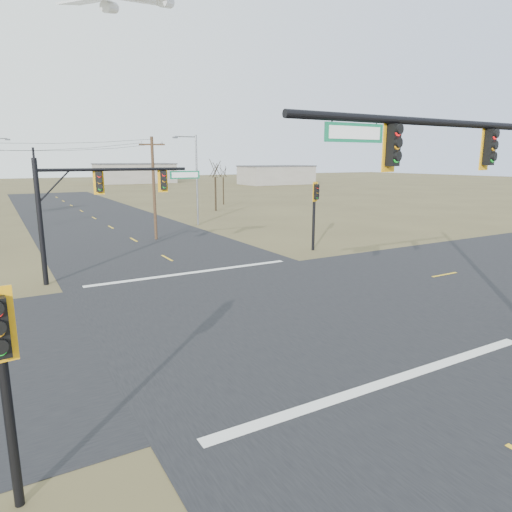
{
  "coord_description": "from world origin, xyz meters",
  "views": [
    {
      "loc": [
        -9.52,
        -16.12,
        6.35
      ],
      "look_at": [
        0.37,
        1.0,
        2.14
      ],
      "focal_mm": 32.0,
      "sensor_mm": 36.0,
      "label": 1
    }
  ],
  "objects_px": {
    "bare_tree_c": "(215,168)",
    "pedestal_signal_ne": "(315,202)",
    "utility_pole_near": "(154,187)",
    "streetlight_a": "(195,175)",
    "mast_arm_far": "(103,192)",
    "mast_arm_near": "(495,180)",
    "bare_tree_d": "(223,171)",
    "pedestal_signal_sw": "(1,351)"
  },
  "relations": [
    {
      "from": "pedestal_signal_sw",
      "to": "bare_tree_c",
      "type": "distance_m",
      "value": 50.09
    },
    {
      "from": "pedestal_signal_sw",
      "to": "streetlight_a",
      "type": "distance_m",
      "value": 37.47
    },
    {
      "from": "mast_arm_near",
      "to": "utility_pole_near",
      "type": "xyz_separation_m",
      "value": [
        -2.33,
        26.84,
        -1.48
      ]
    },
    {
      "from": "bare_tree_c",
      "to": "utility_pole_near",
      "type": "bearing_deg",
      "value": -128.16
    },
    {
      "from": "utility_pole_near",
      "to": "bare_tree_c",
      "type": "relative_size",
      "value": 1.2
    },
    {
      "from": "mast_arm_near",
      "to": "bare_tree_d",
      "type": "distance_m",
      "value": 52.64
    },
    {
      "from": "pedestal_signal_ne",
      "to": "utility_pole_near",
      "type": "distance_m",
      "value": 13.03
    },
    {
      "from": "mast_arm_far",
      "to": "bare_tree_c",
      "type": "xyz_separation_m",
      "value": [
        19.14,
        27.03,
        0.62
      ]
    },
    {
      "from": "mast_arm_near",
      "to": "pedestal_signal_ne",
      "type": "xyz_separation_m",
      "value": [
        5.96,
        16.83,
        -2.26
      ]
    },
    {
      "from": "mast_arm_near",
      "to": "mast_arm_far",
      "type": "relative_size",
      "value": 1.3
    },
    {
      "from": "streetlight_a",
      "to": "pedestal_signal_ne",
      "type": "bearing_deg",
      "value": -96.46
    },
    {
      "from": "utility_pole_near",
      "to": "bare_tree_c",
      "type": "distance_m",
      "value": 21.26
    },
    {
      "from": "streetlight_a",
      "to": "mast_arm_near",
      "type": "bearing_deg",
      "value": -110.76
    },
    {
      "from": "pedestal_signal_sw",
      "to": "pedestal_signal_ne",
      "type": "bearing_deg",
      "value": 35.06
    },
    {
      "from": "pedestal_signal_sw",
      "to": "utility_pole_near",
      "type": "height_order",
      "value": "utility_pole_near"
    },
    {
      "from": "utility_pole_near",
      "to": "streetlight_a",
      "type": "xyz_separation_m",
      "value": [
        6.07,
        6.17,
        0.6
      ]
    },
    {
      "from": "mast_arm_far",
      "to": "bare_tree_d",
      "type": "height_order",
      "value": "mast_arm_far"
    },
    {
      "from": "streetlight_a",
      "to": "bare_tree_d",
      "type": "height_order",
      "value": "streetlight_a"
    },
    {
      "from": "pedestal_signal_sw",
      "to": "bare_tree_c",
      "type": "height_order",
      "value": "bare_tree_c"
    },
    {
      "from": "utility_pole_near",
      "to": "bare_tree_d",
      "type": "bearing_deg",
      "value": 53.31
    },
    {
      "from": "streetlight_a",
      "to": "bare_tree_c",
      "type": "bearing_deg",
      "value": 41.87
    },
    {
      "from": "mast_arm_near",
      "to": "mast_arm_far",
      "type": "xyz_separation_m",
      "value": [
        -8.36,
        16.51,
        -1.07
      ]
    },
    {
      "from": "mast_arm_far",
      "to": "utility_pole_near",
      "type": "height_order",
      "value": "utility_pole_near"
    },
    {
      "from": "mast_arm_far",
      "to": "bare_tree_c",
      "type": "bearing_deg",
      "value": 71.87
    },
    {
      "from": "pedestal_signal_ne",
      "to": "bare_tree_d",
      "type": "bearing_deg",
      "value": 54.13
    },
    {
      "from": "mast_arm_near",
      "to": "pedestal_signal_sw",
      "type": "bearing_deg",
      "value": 169.48
    },
    {
      "from": "mast_arm_near",
      "to": "utility_pole_near",
      "type": "height_order",
      "value": "utility_pole_near"
    },
    {
      "from": "pedestal_signal_ne",
      "to": "utility_pole_near",
      "type": "height_order",
      "value": "utility_pole_near"
    },
    {
      "from": "pedestal_signal_sw",
      "to": "streetlight_a",
      "type": "relative_size",
      "value": 0.5
    },
    {
      "from": "bare_tree_c",
      "to": "pedestal_signal_ne",
      "type": "bearing_deg",
      "value": -100.23
    },
    {
      "from": "utility_pole_near",
      "to": "streetlight_a",
      "type": "bearing_deg",
      "value": 45.48
    },
    {
      "from": "bare_tree_c",
      "to": "bare_tree_d",
      "type": "xyz_separation_m",
      "value": [
        4.42,
        6.85,
        -0.58
      ]
    },
    {
      "from": "pedestal_signal_ne",
      "to": "bare_tree_c",
      "type": "height_order",
      "value": "bare_tree_c"
    },
    {
      "from": "pedestal_signal_ne",
      "to": "streetlight_a",
      "type": "xyz_separation_m",
      "value": [
        -2.23,
        16.18,
        1.37
      ]
    },
    {
      "from": "pedestal_signal_ne",
      "to": "streetlight_a",
      "type": "height_order",
      "value": "streetlight_a"
    },
    {
      "from": "mast_arm_far",
      "to": "streetlight_a",
      "type": "height_order",
      "value": "streetlight_a"
    },
    {
      "from": "mast_arm_far",
      "to": "streetlight_a",
      "type": "bearing_deg",
      "value": 70.95
    },
    {
      "from": "mast_arm_near",
      "to": "bare_tree_c",
      "type": "relative_size",
      "value": 1.71
    },
    {
      "from": "mast_arm_far",
      "to": "pedestal_signal_ne",
      "type": "bearing_deg",
      "value": 18.47
    },
    {
      "from": "pedestal_signal_ne",
      "to": "bare_tree_c",
      "type": "distance_m",
      "value": 27.2
    },
    {
      "from": "mast_arm_near",
      "to": "streetlight_a",
      "type": "relative_size",
      "value": 1.33
    },
    {
      "from": "utility_pole_near",
      "to": "streetlight_a",
      "type": "relative_size",
      "value": 0.93
    }
  ]
}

